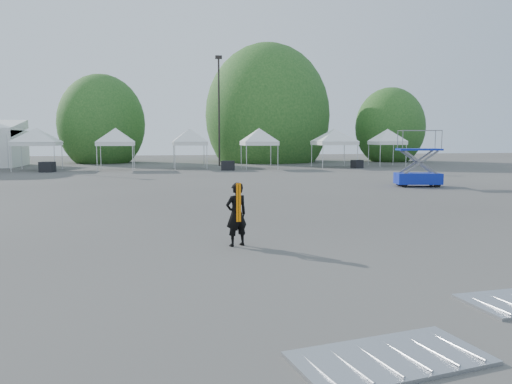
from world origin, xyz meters
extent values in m
plane|color=#474442|center=(0.00, 0.00, 0.00)|extent=(120.00, 120.00, 0.00)
cylinder|color=black|center=(3.00, 32.00, 4.75)|extent=(0.16, 0.16, 9.50)
cube|color=black|center=(3.00, 32.00, 9.65)|extent=(0.60, 0.25, 0.30)
cylinder|color=#382314|center=(-8.00, 40.00, 1.14)|extent=(0.36, 0.36, 2.27)
ellipsoid|color=#1D4E1A|center=(-8.00, 40.00, 3.94)|extent=(4.16, 4.16, 4.78)
cylinder|color=#382314|center=(9.00, 39.00, 1.40)|extent=(0.36, 0.36, 2.80)
ellipsoid|color=#1D4E1A|center=(9.00, 39.00, 4.85)|extent=(5.12, 5.12, 5.89)
cylinder|color=#382314|center=(22.00, 37.00, 1.05)|extent=(0.36, 0.36, 2.10)
ellipsoid|color=#1D4E1A|center=(22.00, 37.00, 3.64)|extent=(3.84, 3.84, 4.42)
cylinder|color=silver|center=(-13.35, 27.31, 1.00)|extent=(0.06, 0.06, 2.00)
cylinder|color=silver|center=(-10.22, 27.31, 1.00)|extent=(0.06, 0.06, 2.00)
cylinder|color=silver|center=(-13.35, 30.43, 1.00)|extent=(0.06, 0.06, 2.00)
cylinder|color=silver|center=(-10.22, 30.43, 1.00)|extent=(0.06, 0.06, 2.00)
cube|color=white|center=(-11.78, 28.87, 2.08)|extent=(3.33, 3.33, 0.30)
pyramid|color=white|center=(-11.78, 28.87, 3.33)|extent=(4.70, 4.70, 1.10)
cylinder|color=silver|center=(-7.05, 26.70, 1.00)|extent=(0.06, 0.06, 2.00)
cylinder|color=silver|center=(-4.39, 26.70, 1.00)|extent=(0.06, 0.06, 2.00)
cylinder|color=silver|center=(-7.05, 29.36, 1.00)|extent=(0.06, 0.06, 2.00)
cylinder|color=silver|center=(-4.39, 29.36, 1.00)|extent=(0.06, 0.06, 2.00)
cube|color=white|center=(-5.72, 28.03, 2.08)|extent=(2.86, 2.86, 0.30)
pyramid|color=white|center=(-5.72, 28.03, 3.33)|extent=(4.04, 4.04, 1.10)
cylinder|color=silver|center=(-1.15, 27.22, 1.00)|extent=(0.06, 0.06, 2.00)
cylinder|color=silver|center=(1.41, 27.22, 1.00)|extent=(0.06, 0.06, 2.00)
cylinder|color=silver|center=(-1.15, 29.78, 1.00)|extent=(0.06, 0.06, 2.00)
cylinder|color=silver|center=(1.41, 29.78, 1.00)|extent=(0.06, 0.06, 2.00)
cube|color=white|center=(0.13, 28.50, 2.08)|extent=(2.76, 2.76, 0.30)
pyramid|color=white|center=(0.13, 28.50, 3.33)|extent=(3.90, 3.90, 1.10)
cylinder|color=silver|center=(4.43, 25.98, 1.00)|extent=(0.06, 0.06, 2.00)
cylinder|color=silver|center=(6.99, 25.98, 1.00)|extent=(0.06, 0.06, 2.00)
cylinder|color=silver|center=(4.43, 28.55, 1.00)|extent=(0.06, 0.06, 2.00)
cylinder|color=silver|center=(6.99, 28.55, 1.00)|extent=(0.06, 0.06, 2.00)
cube|color=white|center=(5.71, 27.26, 2.08)|extent=(2.77, 2.77, 0.30)
pyramid|color=white|center=(5.71, 27.26, 3.33)|extent=(3.91, 3.91, 1.10)
cylinder|color=silver|center=(10.94, 26.49, 1.00)|extent=(0.06, 0.06, 2.00)
cylinder|color=silver|center=(14.00, 26.49, 1.00)|extent=(0.06, 0.06, 2.00)
cylinder|color=silver|center=(10.94, 29.55, 1.00)|extent=(0.06, 0.06, 2.00)
cylinder|color=silver|center=(14.00, 29.55, 1.00)|extent=(0.06, 0.06, 2.00)
cube|color=white|center=(12.47, 28.02, 2.08)|extent=(3.26, 3.26, 0.30)
pyramid|color=white|center=(12.47, 28.02, 3.33)|extent=(4.61, 4.61, 1.10)
cylinder|color=silver|center=(16.54, 27.56, 1.00)|extent=(0.06, 0.06, 2.00)
cylinder|color=silver|center=(18.99, 27.56, 1.00)|extent=(0.06, 0.06, 2.00)
cylinder|color=silver|center=(16.54, 30.00, 1.00)|extent=(0.06, 0.06, 2.00)
cylinder|color=silver|center=(18.99, 30.00, 1.00)|extent=(0.06, 0.06, 2.00)
cube|color=white|center=(17.77, 28.78, 2.08)|extent=(2.65, 2.65, 0.30)
pyramid|color=white|center=(17.77, 28.78, 3.33)|extent=(3.74, 3.74, 1.10)
imported|color=black|center=(-0.67, -1.35, 0.77)|extent=(0.66, 0.55, 1.54)
cube|color=orange|center=(-0.67, -1.51, 1.08)|extent=(0.12, 0.02, 0.92)
cube|color=#0C15A6|center=(11.00, 11.10, 0.43)|extent=(2.48, 1.59, 0.57)
cube|color=#0C15A6|center=(11.00, 11.10, 1.96)|extent=(2.38, 1.52, 0.10)
cylinder|color=black|center=(10.06, 10.80, 0.17)|extent=(0.37, 0.21, 0.34)
cylinder|color=black|center=(11.75, 10.46, 0.17)|extent=(0.37, 0.21, 0.34)
cylinder|color=black|center=(10.25, 11.74, 0.17)|extent=(0.37, 0.21, 0.34)
cylinder|color=black|center=(11.94, 11.39, 0.17)|extent=(0.37, 0.21, 0.34)
cube|color=#A3A6AB|center=(0.14, -7.83, 0.03)|extent=(2.44, 1.51, 0.05)
cube|color=black|center=(-10.58, 26.41, 0.39)|extent=(1.16, 1.01, 0.77)
cube|color=black|center=(2.94, 25.92, 0.37)|extent=(1.14, 1.01, 0.74)
cube|color=black|center=(14.03, 26.62, 0.34)|extent=(1.06, 0.94, 0.68)
camera|label=1|loc=(-2.49, -13.01, 2.61)|focal=35.00mm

